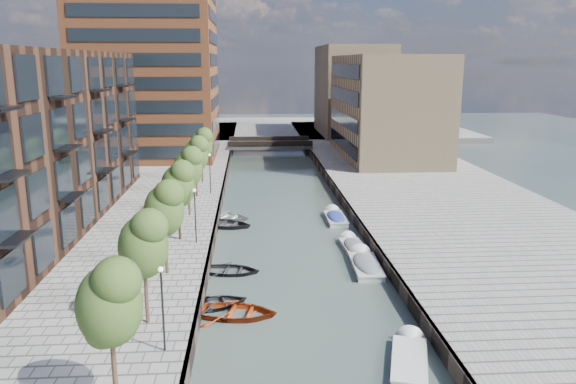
{
  "coord_description": "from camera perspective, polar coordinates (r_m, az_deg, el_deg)",
  "views": [
    {
      "loc": [
        -3.09,
        -16.09,
        14.09
      ],
      "look_at": [
        0.0,
        29.43,
        3.5
      ],
      "focal_mm": 35.0,
      "sensor_mm": 36.0,
      "label": 1
    }
  ],
  "objects": [
    {
      "name": "tan_block_near",
      "position": [
        80.62,
        9.94,
        8.54
      ],
      "size": [
        12.0,
        25.0,
        14.0
      ],
      "primitive_type": "cube",
      "color": "tan",
      "rests_on": "quay_right"
    },
    {
      "name": "sloop_1",
      "position": [
        38.98,
        -5.94,
        -8.19
      ],
      "size": [
        4.68,
        3.73,
        0.87
      ],
      "primitive_type": "imported",
      "rotation": [
        0.0,
        0.0,
        1.38
      ],
      "color": "black",
      "rests_on": "ground"
    },
    {
      "name": "tree_0",
      "position": [
        22.58,
        -17.72,
        -10.47
      ],
      "size": [
        2.5,
        2.5,
        5.95
      ],
      "color": "#382619",
      "rests_on": "quay_left"
    },
    {
      "name": "motorboat_1",
      "position": [
        40.09,
        7.81,
        -7.3
      ],
      "size": [
        2.03,
        5.38,
        1.77
      ],
      "color": "#BABAB8",
      "rests_on": "ground"
    },
    {
      "name": "lamp_1",
      "position": [
        41.67,
        -9.42,
        -1.82
      ],
      "size": [
        0.24,
        0.24,
        4.12
      ],
      "color": "black",
      "rests_on": "quay_left"
    },
    {
      "name": "far_closure",
      "position": [
        116.93,
        -2.36,
        6.38
      ],
      "size": [
        80.0,
        40.0,
        1.0
      ],
      "primitive_type": "cube",
      "color": "gray",
      "rests_on": "ground"
    },
    {
      "name": "apartment_block",
      "position": [
        49.47,
        -23.93,
        4.88
      ],
      "size": [
        8.0,
        38.0,
        14.0
      ],
      "primitive_type": "cube",
      "color": "black",
      "rests_on": "quay_left"
    },
    {
      "name": "tree_3",
      "position": [
        42.37,
        -11.13,
        0.86
      ],
      "size": [
        2.5,
        2.5,
        5.95
      ],
      "color": "#382619",
      "rests_on": "quay_left"
    },
    {
      "name": "sloop_0",
      "position": [
        34.06,
        -7.57,
        -11.49
      ],
      "size": [
        4.79,
        3.98,
        0.86
      ],
      "primitive_type": "imported",
      "rotation": [
        0.0,
        0.0,
        1.85
      ],
      "color": "#242427",
      "rests_on": "ground"
    },
    {
      "name": "tree_1",
      "position": [
        28.99,
        -14.51,
        -5.0
      ],
      "size": [
        2.5,
        2.5,
        5.95
      ],
      "color": "#382619",
      "rests_on": "quay_left"
    },
    {
      "name": "sloop_3",
      "position": [
        51.92,
        -6.29,
        -2.76
      ],
      "size": [
        5.34,
        4.62,
        0.93
      ],
      "primitive_type": "imported",
      "rotation": [
        0.0,
        0.0,
        1.19
      ],
      "color": "#B4B5B3",
      "rests_on": "ground"
    },
    {
      "name": "tree_5",
      "position": [
        56.05,
        -9.39,
        3.88
      ],
      "size": [
        2.5,
        2.5,
        5.95
      ],
      "color": "#382619",
      "rests_on": "quay_left"
    },
    {
      "name": "motorboat_3",
      "position": [
        51.55,
        4.8,
        -2.61
      ],
      "size": [
        1.71,
        4.88,
        1.62
      ],
      "color": "#B1B1AF",
      "rests_on": "ground"
    },
    {
      "name": "lamp_2",
      "position": [
        57.23,
        -7.94,
        2.29
      ],
      "size": [
        0.24,
        0.24,
        4.12
      ],
      "color": "black",
      "rests_on": "quay_left"
    },
    {
      "name": "motorboat_2",
      "position": [
        29.02,
        12.22,
        -16.09
      ],
      "size": [
        2.85,
        4.98,
        1.57
      ],
      "color": "silver",
      "rests_on": "ground"
    },
    {
      "name": "quay_right",
      "position": [
        60.79,
        14.53,
        -0.28
      ],
      "size": [
        20.0,
        140.0,
        1.0
      ],
      "primitive_type": "cube",
      "color": "gray",
      "rests_on": "ground"
    },
    {
      "name": "bridge",
      "position": [
        89.06,
        -1.86,
        4.86
      ],
      "size": [
        13.0,
        6.0,
        1.3
      ],
      "color": "gray",
      "rests_on": "ground"
    },
    {
      "name": "motorboat_4",
      "position": [
        43.8,
        6.6,
        -5.53
      ],
      "size": [
        1.78,
        4.63,
        1.52
      ],
      "color": "#BABAB8",
      "rests_on": "ground"
    },
    {
      "name": "quay_wall_left",
      "position": [
        57.79,
        -6.76,
        -0.63
      ],
      "size": [
        0.25,
        140.0,
        1.0
      ],
      "primitive_type": "cube",
      "color": "#332823",
      "rests_on": "ground"
    },
    {
      "name": "tree_4",
      "position": [
        49.19,
        -10.14,
        2.58
      ],
      "size": [
        2.5,
        2.5,
        5.95
      ],
      "color": "#382619",
      "rests_on": "quay_left"
    },
    {
      "name": "tan_block_far",
      "position": [
        105.95,
        6.61,
        10.23
      ],
      "size": [
        12.0,
        20.0,
        16.0
      ],
      "primitive_type": "cube",
      "color": "tan",
      "rests_on": "quay_right"
    },
    {
      "name": "quay_wall_right",
      "position": [
        58.44,
        5.27,
        -0.44
      ],
      "size": [
        0.25,
        140.0,
        1.0
      ],
      "primitive_type": "cube",
      "color": "#332823",
      "rests_on": "ground"
    },
    {
      "name": "car",
      "position": [
        77.56,
        7.01,
        3.73
      ],
      "size": [
        2.66,
        4.08,
        1.29
      ],
      "primitive_type": "imported",
      "rotation": [
        0.0,
        0.0,
        -0.33
      ],
      "color": "#A5A9AA",
      "rests_on": "quay_right"
    },
    {
      "name": "lamp_0",
      "position": [
        26.63,
        -12.66,
        -10.67
      ],
      "size": [
        0.24,
        0.24,
        4.12
      ],
      "color": "black",
      "rests_on": "quay_left"
    },
    {
      "name": "sloop_2",
      "position": [
        32.75,
        -5.32,
        -12.47
      ],
      "size": [
        5.32,
        4.24,
        0.99
      ],
      "primitive_type": "imported",
      "rotation": [
        0.0,
        0.0,
        1.38
      ],
      "color": "#973310",
      "rests_on": "ground"
    },
    {
      "name": "tree_6",
      "position": [
        62.94,
        -8.81,
        4.89
      ],
      "size": [
        2.5,
        2.5,
        5.95
      ],
      "color": "#382619",
      "rests_on": "quay_left"
    },
    {
      "name": "sloop_4",
      "position": [
        49.55,
        -6.41,
        -3.54
      ],
      "size": [
        5.68,
        4.84,
        0.99
      ],
      "primitive_type": "imported",
      "rotation": [
        0.0,
        0.0,
        1.23
      ],
      "color": "#242326",
      "rests_on": "ground"
    },
    {
      "name": "tower",
      "position": [
        82.3,
        -14.04,
        14.02
      ],
      "size": [
        18.0,
        18.0,
        30.0
      ],
      "primitive_type": "cube",
      "color": "brown",
      "rests_on": "quay_left"
    },
    {
      "name": "water",
      "position": [
        57.92,
        -0.71,
        -1.01
      ],
      "size": [
        300.0,
        300.0,
        0.0
      ],
      "primitive_type": "plane",
      "color": "#38473F",
      "rests_on": "ground"
    },
    {
      "name": "tree_2",
      "position": [
        35.62,
        -12.5,
        -1.52
      ],
      "size": [
        2.5,
        2.5,
        5.95
      ],
      "color": "#382619",
      "rests_on": "quay_left"
    }
  ]
}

